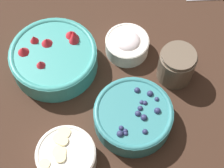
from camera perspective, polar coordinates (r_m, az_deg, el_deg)
ground_plane at (r=0.98m, az=2.40°, el=1.33°), size 4.00×4.00×0.00m
bowl_strawberries at (r=0.98m, az=-8.87°, el=4.09°), size 0.22×0.22×0.09m
bowl_blueberries at (r=0.89m, az=3.25°, el=-4.83°), size 0.19×0.19×0.07m
bowl_bananas at (r=0.86m, az=-6.99°, el=-10.85°), size 0.14×0.14×0.06m
bowl_cream at (r=1.00m, az=2.32°, el=6.14°), size 0.12×0.12×0.06m
jar_chocolate at (r=0.96m, az=9.77°, el=2.74°), size 0.09×0.09×0.09m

